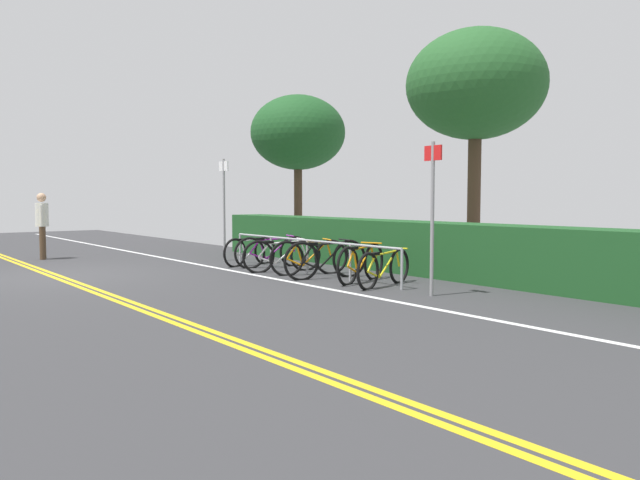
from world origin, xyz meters
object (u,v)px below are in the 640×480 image
Objects in this scene: bike_rack at (307,248)px; sign_post_near at (224,200)px; bicycle_3 at (309,257)px; sign_post_far at (432,204)px; bicycle_1 at (272,252)px; bicycle_5 at (361,263)px; bicycle_4 at (326,260)px; tree_mid at (476,86)px; tree_near_left at (298,133)px; pedestrian at (42,221)px; bicycle_6 at (384,268)px; bicycle_2 at (282,256)px; bicycle_0 at (250,251)px.

bike_rack is 3.64m from sign_post_near.
bicycle_3 is 3.61m from sign_post_far.
bicycle_5 is (3.09, -0.03, 0.00)m from bicycle_1.
sign_post_near reaches higher than bicycle_4.
sign_post_far is 5.12m from tree_mid.
bicycle_1 is 5.84m from tree_near_left.
bicycle_1 is 6.36m from pedestrian.
sign_post_far is (1.95, -0.20, 1.12)m from bicycle_5.
bicycle_4 is at bearing -7.50° from bike_rack.
tree_near_left is at bearing 155.36° from bicycle_6.
sign_post_far is (7.01, -0.09, -0.04)m from sign_post_near.
sign_post_near is (-2.80, 0.15, 1.17)m from bicycle_2.
bike_rack is 3.62m from sign_post_far.
bicycle_5 is 0.31× the size of tree_mid.
sign_post_near is at bearing -178.71° from bicycle_5.
pedestrian is at bearing -150.44° from bicycle_2.
bicycle_1 is at bearing -128.22° from tree_mid.
pedestrian is 11.22m from tree_mid.
bicycle_4 is at bearing -165.10° from bicycle_5.
bicycle_0 is (-2.22, -0.03, -0.21)m from bike_rack.
bike_rack is at bearing -33.87° from tree_near_left.
bicycle_6 is (0.66, -0.04, -0.03)m from bicycle_5.
tree_mid is at bearing 71.92° from bicycle_3.
tree_near_left is 6.46m from tree_mid.
bicycle_5 reaches higher than bicycle_1.
bicycle_6 is at bearing 1.40° from bicycle_0.
bicycle_2 is at bearing -19.26° from bicycle_1.
bicycle_4 is 1.07× the size of bicycle_6.
tree_near_left is at bearing 153.49° from bicycle_5.
bicycle_5 is (1.55, 0.11, -0.19)m from bike_rack.
tree_mid is at bearing 2.46° from tree_near_left.
bicycle_5 is at bearing 4.23° from bike_rack.
pedestrian reaches higher than bicycle_0.
pedestrian is 0.32× the size of tree_mid.
bicycle_4 is 0.39× the size of tree_near_left.
sign_post_far reaches higher than bicycle_0.
pedestrian is 4.78m from sign_post_near.
pedestrian is 10.76m from sign_post_far.
tree_near_left is (-7.36, 3.38, 3.21)m from bicycle_6.
bicycle_0 is at bearing -1.35° from sign_post_near.
bicycle_0 is at bearing -49.99° from tree_near_left.
sign_post_near is (-4.26, 0.10, 1.14)m from bicycle_4.
bicycle_6 is at bearing 0.78° from sign_post_near.
tree_near_left is (-5.15, 3.45, 2.99)m from bike_rack.
bicycle_0 is 0.95× the size of pedestrian.
bicycle_4 is at bearing -98.02° from tree_mid.
bicycle_1 reaches higher than bicycle_2.
bicycle_4 is (0.75, -0.10, -0.17)m from bike_rack.
bike_rack is 3.16× the size of bicycle_2.
bicycle_5 is at bearing -85.87° from tree_mid.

